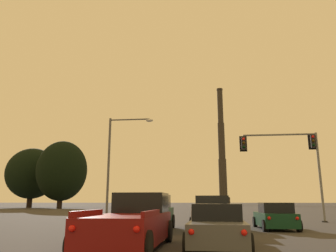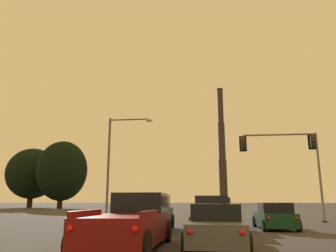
% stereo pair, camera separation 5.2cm
% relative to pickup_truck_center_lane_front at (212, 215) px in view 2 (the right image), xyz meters
% --- Properties ---
extents(pickup_truck_center_lane_front, '(2.21, 5.52, 1.82)m').
position_rel_pickup_truck_center_lane_front_xyz_m(pickup_truck_center_lane_front, '(0.00, 0.00, 0.00)').
color(pickup_truck_center_lane_front, gray).
rests_on(pickup_truck_center_lane_front, ground_plane).
extents(pickup_truck_left_lane_second, '(2.26, 5.53, 1.82)m').
position_rel_pickup_truck_center_lane_front_xyz_m(pickup_truck_left_lane_second, '(-2.80, -7.05, 0.00)').
color(pickup_truck_left_lane_second, maroon).
rests_on(pickup_truck_left_lane_second, ground_plane).
extents(hatchback_right_lane_front, '(1.94, 4.12, 1.44)m').
position_rel_pickup_truck_center_lane_front_xyz_m(hatchback_right_lane_front, '(3.44, 1.09, -0.14)').
color(hatchback_right_lane_front, '#0F3823').
rests_on(hatchback_right_lane_front, ground_plane).
extents(sedan_center_lane_second, '(2.13, 4.76, 1.43)m').
position_rel_pickup_truck_center_lane_front_xyz_m(sedan_center_lane_second, '(0.03, -6.35, -0.14)').
color(sedan_center_lane_second, '#4C4F54').
rests_on(sedan_center_lane_second, ground_plane).
extents(suv_left_lane_front, '(2.19, 4.94, 1.86)m').
position_rel_pickup_truck_center_lane_front_xyz_m(suv_left_lane_front, '(-3.26, -0.59, 0.09)').
color(suv_left_lane_front, '#0F3823').
rests_on(suv_left_lane_front, ground_plane).
extents(traffic_light_overhead_right, '(6.04, 0.50, 6.71)m').
position_rel_pickup_truck_center_lane_front_xyz_m(traffic_light_overhead_right, '(6.40, 7.80, 4.34)').
color(traffic_light_overhead_right, slate).
rests_on(traffic_light_overhead_right, ground_plane).
extents(street_lamp, '(3.91, 0.36, 8.63)m').
position_rel_pickup_truck_center_lane_front_xyz_m(street_lamp, '(-7.88, 9.00, 4.56)').
color(street_lamp, '#56565B').
rests_on(street_lamp, ground_plane).
extents(smokestack, '(5.47, 5.47, 51.96)m').
position_rel_pickup_truck_center_lane_front_xyz_m(smokestack, '(7.33, 126.57, 19.57)').
color(smokestack, '#2B2722').
rests_on(smokestack, ground_plane).
extents(treeline_right_mid, '(12.30, 11.07, 13.96)m').
position_rel_pickup_truck_center_lane_front_xyz_m(treeline_right_mid, '(-41.43, 56.33, 7.16)').
color(treeline_right_mid, black).
rests_on(treeline_right_mid, ground_plane).
extents(treeline_far_right, '(10.73, 9.66, 14.27)m').
position_rel_pickup_truck_center_lane_front_xyz_m(treeline_far_right, '(-30.90, 49.37, 7.07)').
color(treeline_far_right, black).
rests_on(treeline_far_right, ground_plane).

